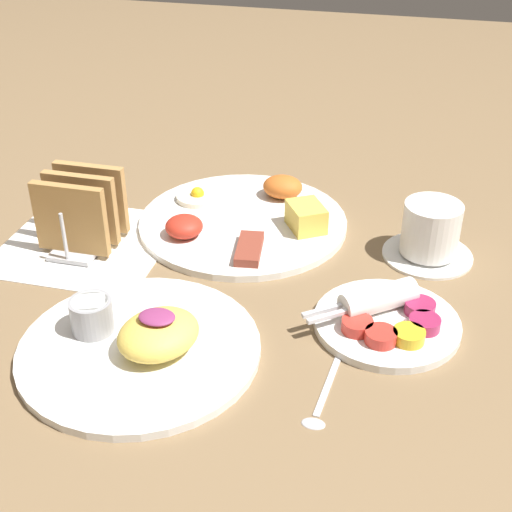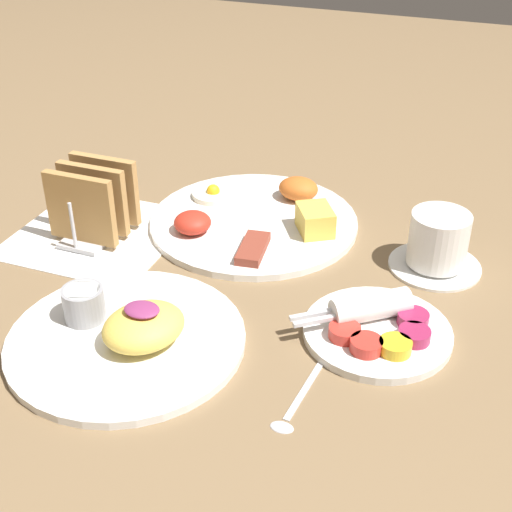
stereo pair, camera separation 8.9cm
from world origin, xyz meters
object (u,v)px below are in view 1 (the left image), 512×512
Objects in this scene: plate_breakfast at (246,219)px; plate_foreground at (140,341)px; coffee_cup at (430,233)px; toast_rack at (82,211)px; plate_condiments at (387,319)px.

plate_breakfast is 1.12× the size of plate_foreground.
plate_foreground is at bearing -136.68° from coffee_cup.
plate_foreground is at bearing -51.12° from toast_rack.
plate_condiments is 1.49× the size of coffee_cup.
coffee_cup is at bearing 43.32° from plate_foreground.
coffee_cup is at bearing 76.95° from plate_condiments.
plate_condiments is 0.28m from plate_foreground.
plate_condiments is 0.43m from toast_rack.
plate_condiments is 0.67× the size of plate_foreground.
coffee_cup is (0.30, 0.28, 0.02)m from plate_foreground.
toast_rack is at bearing 128.88° from plate_foreground.
plate_breakfast is 0.31m from plate_foreground.
plate_foreground reaches higher than plate_breakfast.
plate_foreground is 2.23× the size of coffee_cup.
plate_condiments is 1.55× the size of toast_rack.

